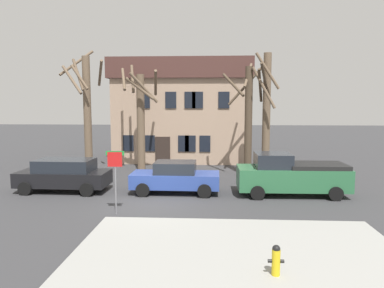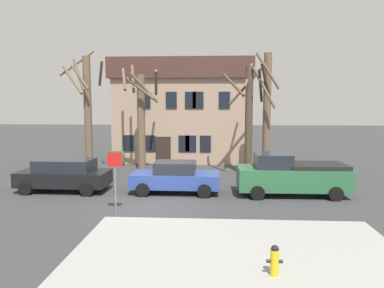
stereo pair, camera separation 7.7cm
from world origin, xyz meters
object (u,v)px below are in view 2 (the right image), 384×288
(tree_bare_end, at_px, (266,111))
(tree_bare_mid, at_px, (141,116))
(pickup_truck_green, at_px, (291,175))
(tree_bare_far, at_px, (249,116))
(car_black_wagon, at_px, (64,174))
(car_blue_sedan, at_px, (175,177))
(building_main, at_px, (183,110))
(fire_hydrant, at_px, (275,260))
(tree_bare_near, at_px, (87,109))
(street_sign_pole, at_px, (115,170))

(tree_bare_end, bearing_deg, tree_bare_mid, 170.80)
(tree_bare_mid, xyz_separation_m, pickup_truck_green, (8.73, -6.06, -2.70))
(tree_bare_far, distance_m, car_black_wagon, 11.34)
(tree_bare_end, distance_m, car_blue_sedan, 7.68)
(building_main, xyz_separation_m, fire_hydrant, (4.08, -20.43, -3.50))
(tree_bare_near, relative_size, street_sign_pole, 3.09)
(building_main, bearing_deg, street_sign_pole, -95.83)
(tree_bare_far, height_order, car_black_wagon, tree_bare_far)
(tree_bare_end, xyz_separation_m, car_blue_sedan, (-5.16, -4.65, -3.27))
(tree_bare_far, distance_m, street_sign_pole, 10.55)
(tree_bare_mid, bearing_deg, tree_bare_far, -10.55)
(tree_bare_near, relative_size, fire_hydrant, 10.03)
(fire_hydrant, distance_m, street_sign_pole, 7.82)
(car_black_wagon, bearing_deg, building_main, 65.38)
(tree_bare_far, xyz_separation_m, car_blue_sedan, (-4.13, -4.64, -2.97))
(car_black_wagon, distance_m, street_sign_pole, 5.31)
(pickup_truck_green, bearing_deg, car_black_wagon, 179.32)
(tree_bare_end, distance_m, street_sign_pole, 11.24)
(car_black_wagon, relative_size, car_blue_sedan, 1.04)
(building_main, relative_size, tree_bare_near, 1.33)
(tree_bare_end, relative_size, street_sign_pole, 2.90)
(building_main, height_order, tree_bare_far, building_main)
(building_main, distance_m, tree_bare_near, 8.70)
(tree_bare_near, relative_size, pickup_truck_green, 1.51)
(tree_bare_near, height_order, street_sign_pole, tree_bare_near)
(building_main, distance_m, tree_bare_far, 8.32)
(fire_hydrant, bearing_deg, street_sign_pole, 136.87)
(fire_hydrant, bearing_deg, building_main, 101.30)
(tree_bare_far, bearing_deg, tree_bare_end, 0.23)
(tree_bare_far, bearing_deg, fire_hydrant, -92.56)
(tree_bare_mid, distance_m, street_sign_pole, 9.82)
(car_blue_sedan, xyz_separation_m, fire_hydrant, (3.53, -8.91, -0.27))
(fire_hydrant, xyz_separation_m, street_sign_pole, (-5.63, 5.27, 1.31))
(street_sign_pole, bearing_deg, car_black_wagon, 135.32)
(tree_bare_near, bearing_deg, fire_hydrant, -54.78)
(tree_bare_far, xyz_separation_m, pickup_truck_green, (1.66, -4.75, -2.77))
(tree_bare_far, xyz_separation_m, street_sign_pole, (-6.23, -8.28, -1.94))
(building_main, relative_size, tree_bare_end, 1.42)
(tree_bare_far, bearing_deg, car_blue_sedan, -131.67)
(tree_bare_mid, bearing_deg, building_main, 66.80)
(car_blue_sedan, height_order, street_sign_pole, street_sign_pole)
(tree_bare_near, relative_size, car_black_wagon, 1.74)
(tree_bare_mid, bearing_deg, pickup_truck_green, -34.78)
(tree_bare_far, bearing_deg, car_black_wagon, -155.14)
(street_sign_pole, bearing_deg, car_blue_sedan, 60.01)
(tree_bare_mid, distance_m, tree_bare_end, 8.21)
(building_main, height_order, tree_bare_near, tree_bare_near)
(building_main, bearing_deg, tree_bare_end, -50.23)
(building_main, distance_m, car_blue_sedan, 11.97)
(tree_bare_near, bearing_deg, car_black_wagon, -84.92)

